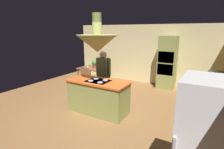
{
  "coord_description": "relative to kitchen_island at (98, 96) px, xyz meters",
  "views": [
    {
      "loc": [
        2.75,
        -4.11,
        2.29
      ],
      "look_at": [
        0.1,
        0.4,
        1.0
      ],
      "focal_mm": 28.61,
      "sensor_mm": 36.0,
      "label": 1
    }
  ],
  "objects": [
    {
      "name": "ground",
      "position": [
        0.0,
        0.2,
        -0.47
      ],
      "size": [
        8.16,
        8.16,
        0.0
      ],
      "primitive_type": "plane",
      "color": "olive"
    },
    {
      "name": "wall_back",
      "position": [
        0.0,
        3.65,
        0.8
      ],
      "size": [
        6.8,
        0.1,
        2.55
      ],
      "primitive_type": "cube",
      "color": "beige",
      "rests_on": "ground"
    },
    {
      "name": "kitchen_island",
      "position": [
        0.0,
        0.0,
        0.0
      ],
      "size": [
        1.74,
        0.78,
        0.95
      ],
      "color": "#8C934C",
      "rests_on": "ground"
    },
    {
      "name": "counter_run_right",
      "position": [
        2.84,
        0.8,
        0.0
      ],
      "size": [
        0.73,
        2.61,
        0.93
      ],
      "color": "#8C934C",
      "rests_on": "ground"
    },
    {
      "name": "oven_tower",
      "position": [
        1.1,
        3.24,
        0.58
      ],
      "size": [
        0.66,
        0.62,
        2.1
      ],
      "color": "#8C934C",
      "rests_on": "ground"
    },
    {
      "name": "dining_table",
      "position": [
        -1.7,
        2.1,
        0.19
      ],
      "size": [
        1.13,
        0.94,
        0.76
      ],
      "color": "brown",
      "rests_on": "ground"
    },
    {
      "name": "person_at_island",
      "position": [
        -0.25,
        0.66,
        0.5
      ],
      "size": [
        0.53,
        0.23,
        1.69
      ],
      "color": "tan",
      "rests_on": "ground"
    },
    {
      "name": "range_hood",
      "position": [
        0.0,
        0.0,
        1.51
      ],
      "size": [
        1.1,
        1.1,
        1.0
      ],
      "color": "#8C934C"
    },
    {
      "name": "pendant_light_over_table",
      "position": [
        -1.7,
        2.1,
        1.39
      ],
      "size": [
        0.32,
        0.32,
        0.82
      ],
      "color": "beige"
    },
    {
      "name": "chair_facing_island",
      "position": [
        -1.7,
        1.41,
        0.03
      ],
      "size": [
        0.4,
        0.4,
        0.87
      ],
      "color": "brown",
      "rests_on": "ground"
    },
    {
      "name": "chair_by_back_wall",
      "position": [
        -1.7,
        2.79,
        0.03
      ],
      "size": [
        0.4,
        0.4,
        0.87
      ],
      "rotation": [
        0.0,
        0.0,
        3.14
      ],
      "color": "brown",
      "rests_on": "ground"
    },
    {
      "name": "potted_plant_on_table",
      "position": [
        -1.64,
        2.08,
        0.46
      ],
      "size": [
        0.2,
        0.2,
        0.3
      ],
      "color": "#99382D",
      "rests_on": "dining_table"
    },
    {
      "name": "cup_on_table",
      "position": [
        -1.83,
        1.87,
        0.33
      ],
      "size": [
        0.07,
        0.07,
        0.09
      ],
      "primitive_type": "cylinder",
      "color": "white",
      "rests_on": "dining_table"
    },
    {
      "name": "canister_flour",
      "position": [
        2.84,
        0.16,
        0.55
      ],
      "size": [
        0.13,
        0.13,
        0.18
      ],
      "primitive_type": "cylinder",
      "color": "#E0B78C",
      "rests_on": "counter_run_right"
    },
    {
      "name": "canister_sugar",
      "position": [
        2.84,
        0.34,
        0.54
      ],
      "size": [
        0.1,
        0.1,
        0.16
      ],
      "primitive_type": "cylinder",
      "color": "#E0B78C",
      "rests_on": "counter_run_right"
    },
    {
      "name": "canister_tea",
      "position": [
        2.84,
        0.52,
        0.56
      ],
      "size": [
        0.11,
        0.11,
        0.19
      ],
      "primitive_type": "cylinder",
      "color": "silver",
      "rests_on": "counter_run_right"
    },
    {
      "name": "microwave_on_counter",
      "position": [
        2.84,
        1.57,
        0.6
      ],
      "size": [
        0.46,
        0.36,
        0.28
      ],
      "primitive_type": "cube",
      "color": "#232326",
      "rests_on": "counter_run_right"
    }
  ]
}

